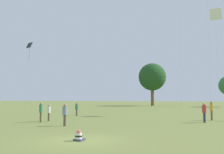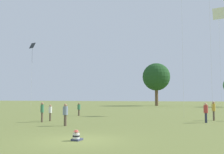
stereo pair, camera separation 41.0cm
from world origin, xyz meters
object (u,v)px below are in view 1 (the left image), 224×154
object	(u,v)px
person_standing_2	(211,109)
distant_tree_1	(152,77)
person_standing_1	(204,111)
kite_3	(216,16)
person_standing_5	(49,111)
person_standing_6	(77,108)
kite_1	(29,48)
person_standing_0	(65,113)
seated_toddler	(79,137)
person_standing_4	(41,110)

from	to	relation	value
person_standing_2	distant_tree_1	xyz separation A→B (m)	(-11.02, 44.47, 6.69)
person_standing_1	kite_3	size ratio (longest dim) A/B	0.13
person_standing_5	person_standing_1	bearing A→B (deg)	79.43
person_standing_6	person_standing_1	bearing A→B (deg)	11.61
person_standing_5	kite_1	xyz separation A→B (m)	(-8.85, 10.00, 8.38)
person_standing_2	kite_3	world-z (taller)	kite_3
person_standing_1	distant_tree_1	bearing A→B (deg)	-27.27
distant_tree_1	person_standing_0	bearing A→B (deg)	-90.52
seated_toddler	person_standing_4	xyz separation A→B (m)	(-7.20, 8.40, 0.87)
person_standing_2	person_standing_4	distance (m)	16.18
kite_1	person_standing_0	bearing A→B (deg)	15.82
person_standing_5	person_standing_0	bearing A→B (deg)	23.61
person_standing_5	kite_3	bearing A→B (deg)	110.26
person_standing_2	person_standing_4	size ratio (longest dim) A/B	1.03
person_standing_1	person_standing_4	distance (m)	14.55
kite_3	kite_1	bearing A→B (deg)	67.62
person_standing_6	person_standing_2	bearing A→B (deg)	21.89
person_standing_4	kite_3	size ratio (longest dim) A/B	0.13
person_standing_1	kite_1	distance (m)	25.50
person_standing_0	person_standing_1	size ratio (longest dim) A/B	0.99
person_standing_6	distant_tree_1	xyz separation A→B (m)	(4.12, 42.15, 6.89)
person_standing_0	person_standing_1	distance (m)	12.16
person_standing_4	distant_tree_1	xyz separation A→B (m)	(3.91, 50.71, 6.72)
person_standing_1	distant_tree_1	world-z (taller)	distant_tree_1
seated_toddler	person_standing_0	size ratio (longest dim) A/B	0.34
seated_toddler	person_standing_2	xyz separation A→B (m)	(7.73, 14.64, 0.90)
person_standing_6	person_standing_5	bearing A→B (deg)	-57.18
kite_3	distant_tree_1	size ratio (longest dim) A/B	1.20
person_standing_4	seated_toddler	bearing A→B (deg)	-159.08
seated_toddler	kite_1	xyz separation A→B (m)	(-15.98, 19.70, 9.09)
person_standing_2	person_standing_5	distance (m)	15.66
person_standing_0	person_standing_1	bearing A→B (deg)	-142.40
person_standing_4	kite_3	distance (m)	25.53
person_standing_1	person_standing_5	world-z (taller)	person_standing_1
seated_toddler	kite_1	bearing A→B (deg)	134.79
kite_3	person_standing_1	bearing A→B (deg)	136.51
seated_toddler	person_standing_0	world-z (taller)	person_standing_0
person_standing_0	person_standing_5	world-z (taller)	person_standing_0
distant_tree_1	person_standing_1	bearing A→B (deg)	-77.80
person_standing_1	kite_3	bearing A→B (deg)	-51.60
kite_3	seated_toddler	bearing A→B (deg)	127.01
seated_toddler	distant_tree_1	distance (m)	59.69
kite_1	seated_toddler	bearing A→B (deg)	12.79
person_standing_2	kite_3	xyz separation A→B (m)	(1.67, 9.08, 11.87)
distant_tree_1	person_standing_5	bearing A→B (deg)	-94.45
seated_toddler	person_standing_5	world-z (taller)	person_standing_5
person_standing_1	kite_3	xyz separation A→B (m)	(2.51, 11.68, 11.94)
kite_1	kite_3	world-z (taller)	kite_3
person_standing_1	person_standing_5	distance (m)	14.22
person_standing_0	person_standing_4	bearing A→B (deg)	-24.09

